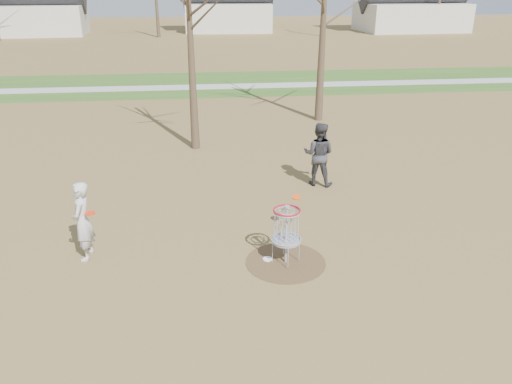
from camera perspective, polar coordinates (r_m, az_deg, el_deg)
ground at (r=11.30m, az=3.40°, el=-8.01°), size 160.00×160.00×0.00m
green_band at (r=31.12m, az=-3.13°, el=12.31°), size 160.00×8.00×0.01m
footpath at (r=30.14m, az=-3.02°, el=11.97°), size 160.00×1.50×0.01m
dirt_circle at (r=11.30m, az=3.40°, el=-7.99°), size 1.80×1.80×0.01m
player_standing at (r=11.68m, az=-19.22°, el=-3.18°), size 0.48×0.69×1.83m
player_throwing at (r=15.22m, az=7.18°, el=4.31°), size 1.16×1.05×1.95m
disc_grounded at (r=11.37m, az=1.33°, el=-7.66°), size 0.22×0.22×0.02m
discs_in_play at (r=11.55m, az=-6.00°, el=-1.42°), size 4.93×0.99×0.23m
disc_golf_basket at (r=10.86m, az=3.51°, el=-3.88°), size 0.64×0.64×1.35m
houses_row at (r=62.42m, az=-0.85°, el=21.02°), size 56.51×10.01×7.26m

